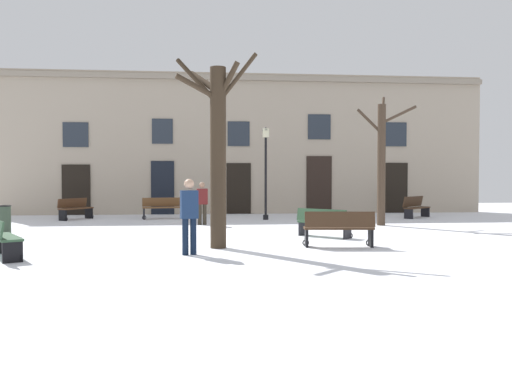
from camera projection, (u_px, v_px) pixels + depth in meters
ground_plane at (263, 241)px, 14.07m from camera, size 38.02×38.02×0.00m
building_facade at (239, 143)px, 24.56m from camera, size 23.76×0.60×6.64m
tree_left_of_center at (217, 147)px, 12.70m from camera, size 2.06×1.52×4.82m
tree_center at (382, 159)px, 18.66m from camera, size 2.17×1.14×4.76m
streetlamp at (266, 163)px, 21.04m from camera, size 0.30×0.30×3.78m
litter_bin at (4, 220)px, 15.56m from camera, size 0.40×0.40×0.89m
bench_far_corner at (416, 207)px, 22.12m from camera, size 1.56×1.44×0.92m
bench_facing_shops at (163, 208)px, 21.56m from camera, size 1.80×0.78×0.88m
bench_near_center_tree at (324, 222)px, 14.99m from camera, size 1.50×1.43×0.83m
bench_near_lamp at (75, 209)px, 21.18m from camera, size 1.23×1.52×0.87m
bench_back_to_back_right at (339, 228)px, 12.87m from camera, size 1.79×0.64×0.90m
bench_back_to_back_left at (3, 237)px, 11.11m from camera, size 1.22×1.66×0.85m
person_near_bench at (202, 201)px, 18.86m from camera, size 0.41×0.28×1.56m
person_by_shop_door at (189, 213)px, 11.58m from camera, size 0.42×0.30×1.70m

